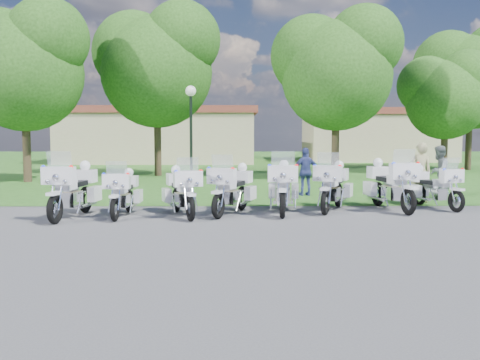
{
  "coord_description": "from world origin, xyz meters",
  "views": [
    {
      "loc": [
        -0.29,
        -12.87,
        2.18
      ],
      "look_at": [
        -0.16,
        1.2,
        0.95
      ],
      "focal_mm": 40.0,
      "sensor_mm": 36.0,
      "label": 1
    }
  ],
  "objects_px": {
    "motorcycle_6": "(390,184)",
    "bystander_c": "(306,172)",
    "motorcycle_2": "(182,191)",
    "motorcycle_3": "(233,188)",
    "motorcycle_4": "(283,186)",
    "motorcycle_7": "(434,186)",
    "bystander_a": "(420,173)",
    "lamp_post": "(191,110)",
    "motorcycle_5": "(333,186)",
    "bystander_b": "(439,172)",
    "motorcycle_0": "(73,189)",
    "motorcycle_1": "(123,192)"
  },
  "relations": [
    {
      "from": "motorcycle_5",
      "to": "motorcycle_6",
      "type": "xyz_separation_m",
      "value": [
        1.64,
        0.09,
        0.04
      ]
    },
    {
      "from": "motorcycle_3",
      "to": "motorcycle_5",
      "type": "relative_size",
      "value": 0.98
    },
    {
      "from": "motorcycle_4",
      "to": "bystander_c",
      "type": "relative_size",
      "value": 1.53
    },
    {
      "from": "bystander_c",
      "to": "motorcycle_1",
      "type": "bearing_deg",
      "value": 29.09
    },
    {
      "from": "motorcycle_1",
      "to": "motorcycle_7",
      "type": "distance_m",
      "value": 8.91
    },
    {
      "from": "motorcycle_0",
      "to": "motorcycle_3",
      "type": "distance_m",
      "value": 4.19
    },
    {
      "from": "motorcycle_1",
      "to": "bystander_b",
      "type": "distance_m",
      "value": 10.56
    },
    {
      "from": "motorcycle_5",
      "to": "bystander_a",
      "type": "height_order",
      "value": "bystander_a"
    },
    {
      "from": "motorcycle_4",
      "to": "motorcycle_7",
      "type": "height_order",
      "value": "motorcycle_4"
    },
    {
      "from": "bystander_c",
      "to": "motorcycle_5",
      "type": "bearing_deg",
      "value": 84.53
    },
    {
      "from": "bystander_a",
      "to": "motorcycle_7",
      "type": "bearing_deg",
      "value": 93.5
    },
    {
      "from": "motorcycle_3",
      "to": "motorcycle_5",
      "type": "height_order",
      "value": "motorcycle_5"
    },
    {
      "from": "lamp_post",
      "to": "bystander_b",
      "type": "distance_m",
      "value": 9.99
    },
    {
      "from": "lamp_post",
      "to": "bystander_c",
      "type": "distance_m",
      "value": 6.1
    },
    {
      "from": "motorcycle_2",
      "to": "lamp_post",
      "type": "relative_size",
      "value": 0.55
    },
    {
      "from": "motorcycle_0",
      "to": "bystander_a",
      "type": "xyz_separation_m",
      "value": [
        10.01,
        2.75,
        0.21
      ]
    },
    {
      "from": "lamp_post",
      "to": "bystander_a",
      "type": "xyz_separation_m",
      "value": [
        7.63,
        -5.66,
        -2.19
      ]
    },
    {
      "from": "motorcycle_2",
      "to": "motorcycle_4",
      "type": "height_order",
      "value": "motorcycle_4"
    },
    {
      "from": "motorcycle_3",
      "to": "motorcycle_5",
      "type": "xyz_separation_m",
      "value": [
        2.86,
        0.62,
        0.02
      ]
    },
    {
      "from": "motorcycle_3",
      "to": "lamp_post",
      "type": "xyz_separation_m",
      "value": [
        -1.76,
        7.81,
        2.44
      ]
    },
    {
      "from": "motorcycle_5",
      "to": "motorcycle_7",
      "type": "bearing_deg",
      "value": -149.68
    },
    {
      "from": "motorcycle_3",
      "to": "motorcycle_4",
      "type": "height_order",
      "value": "motorcycle_4"
    },
    {
      "from": "motorcycle_5",
      "to": "bystander_b",
      "type": "distance_m",
      "value": 4.98
    },
    {
      "from": "motorcycle_3",
      "to": "motorcycle_7",
      "type": "bearing_deg",
      "value": -148.82
    },
    {
      "from": "motorcycle_2",
      "to": "bystander_a",
      "type": "distance_m",
      "value": 7.64
    },
    {
      "from": "motorcycle_2",
      "to": "motorcycle_3",
      "type": "xyz_separation_m",
      "value": [
        1.35,
        0.36,
        0.02
      ]
    },
    {
      "from": "motorcycle_6",
      "to": "bystander_b",
      "type": "xyz_separation_m",
      "value": [
        2.44,
        2.75,
        0.14
      ]
    },
    {
      "from": "motorcycle_7",
      "to": "bystander_c",
      "type": "bearing_deg",
      "value": -60.82
    },
    {
      "from": "bystander_a",
      "to": "bystander_c",
      "type": "relative_size",
      "value": 1.13
    },
    {
      "from": "motorcycle_3",
      "to": "bystander_c",
      "type": "xyz_separation_m",
      "value": [
        2.54,
        4.14,
        0.15
      ]
    },
    {
      "from": "motorcycle_4",
      "to": "lamp_post",
      "type": "height_order",
      "value": "lamp_post"
    },
    {
      "from": "motorcycle_2",
      "to": "motorcycle_3",
      "type": "height_order",
      "value": "motorcycle_3"
    },
    {
      "from": "motorcycle_7",
      "to": "motorcycle_5",
      "type": "bearing_deg",
      "value": -10.06
    },
    {
      "from": "motorcycle_5",
      "to": "lamp_post",
      "type": "distance_m",
      "value": 8.89
    },
    {
      "from": "motorcycle_4",
      "to": "motorcycle_1",
      "type": "bearing_deg",
      "value": 13.74
    },
    {
      "from": "motorcycle_4",
      "to": "bystander_c",
      "type": "distance_m",
      "value": 4.11
    },
    {
      "from": "motorcycle_6",
      "to": "bystander_c",
      "type": "relative_size",
      "value": 1.56
    },
    {
      "from": "motorcycle_7",
      "to": "bystander_b",
      "type": "height_order",
      "value": "bystander_b"
    },
    {
      "from": "motorcycle_6",
      "to": "bystander_a",
      "type": "height_order",
      "value": "bystander_a"
    },
    {
      "from": "motorcycle_0",
      "to": "bystander_b",
      "type": "height_order",
      "value": "bystander_b"
    },
    {
      "from": "motorcycle_0",
      "to": "motorcycle_1",
      "type": "xyz_separation_m",
      "value": [
        1.26,
        0.21,
        -0.11
      ]
    },
    {
      "from": "lamp_post",
      "to": "bystander_a",
      "type": "bearing_deg",
      "value": -36.58
    },
    {
      "from": "motorcycle_6",
      "to": "motorcycle_7",
      "type": "bearing_deg",
      "value": -175.89
    },
    {
      "from": "bystander_b",
      "to": "bystander_c",
      "type": "distance_m",
      "value": 4.46
    },
    {
      "from": "motorcycle_0",
      "to": "motorcycle_5",
      "type": "height_order",
      "value": "motorcycle_0"
    },
    {
      "from": "motorcycle_2",
      "to": "motorcycle_4",
      "type": "xyz_separation_m",
      "value": [
        2.75,
        0.55,
        0.06
      ]
    },
    {
      "from": "motorcycle_2",
      "to": "bystander_c",
      "type": "height_order",
      "value": "bystander_c"
    },
    {
      "from": "motorcycle_2",
      "to": "motorcycle_3",
      "type": "relative_size",
      "value": 0.98
    },
    {
      "from": "motorcycle_5",
      "to": "motorcycle_7",
      "type": "distance_m",
      "value": 3.07
    },
    {
      "from": "motorcycle_5",
      "to": "bystander_c",
      "type": "relative_size",
      "value": 1.41
    }
  ]
}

